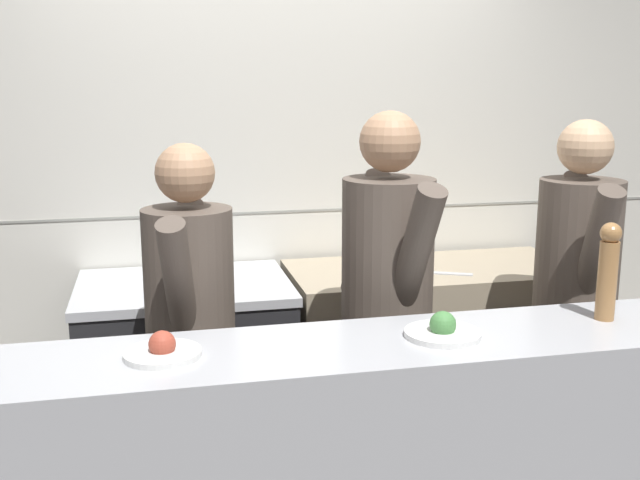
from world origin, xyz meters
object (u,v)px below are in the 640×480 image
stock_pot (191,266)px  pepper_mill (608,269)px  plated_dish_main (162,350)px  chef_line (574,298)px  oven_range (187,377)px  chef_head_cook (191,336)px  chefs_knife (424,272)px  plated_dish_appetiser (443,330)px  chef_sous (387,311)px  mixing_bowl_steel (395,261)px

stock_pot → pepper_mill: bearing=-43.2°
plated_dish_main → chef_line: bearing=19.8°
oven_range → pepper_mill: pepper_mill is taller
chef_head_cook → chef_line: size_ratio=0.96×
stock_pot → chef_line: size_ratio=0.19×
chefs_knife → chef_head_cook: 1.27m
plated_dish_appetiser → chef_sous: size_ratio=0.14×
stock_pot → chef_line: bearing=-22.1°
mixing_bowl_steel → chefs_knife: 0.15m
oven_range → stock_pot: stock_pot is taller
chefs_knife → chef_head_cook: chef_head_cook is taller
stock_pot → plated_dish_main: size_ratio=1.45×
plated_dish_main → pepper_mill: 1.43m
plated_dish_main → chef_sous: bearing=32.5°
stock_pot → oven_range: bearing=137.2°
chefs_knife → chef_head_cook: bearing=-152.5°
chef_line → mixing_bowl_steel: bearing=146.0°
pepper_mill → chef_line: bearing=66.5°
chef_head_cook → chefs_knife: bearing=40.1°
stock_pot → chefs_knife: (1.08, -0.06, -0.07)m
chefs_knife → pepper_mill: 1.19m
plated_dish_main → chef_head_cook: size_ratio=0.14×
chefs_knife → oven_range: bearing=175.4°
stock_pot → mixing_bowl_steel: (0.96, 0.00, -0.03)m
plated_dish_main → chef_sous: chef_sous is taller
oven_range → mixing_bowl_steel: 1.11m
plated_dish_main → oven_range: bearing=84.8°
stock_pot → chef_head_cook: (-0.04, -0.64, -0.11)m
chefs_knife → mixing_bowl_steel: bearing=153.5°
stock_pot → chef_sous: (0.69, -0.69, -0.05)m
chefs_knife → chef_line: chef_line is taller
mixing_bowl_steel → stock_pot: bearing=-179.8°
pepper_mill → chef_line: (0.25, 0.58, -0.28)m
pepper_mill → stock_pot: bearing=136.8°
oven_range → plated_dish_main: size_ratio=4.30×
chef_line → plated_dish_appetiser: bearing=-130.0°
stock_pot → chefs_knife: stock_pot is taller
mixing_bowl_steel → chef_sous: bearing=-110.8°
pepper_mill → chef_line: chef_line is taller
chefs_knife → chef_line: size_ratio=0.22×
pepper_mill → chef_head_cook: (-1.32, 0.55, -0.32)m
chef_sous → chef_line: 0.84m
oven_range → stock_pot: bearing=-42.8°
plated_dish_main → stock_pot: bearing=83.1°
pepper_mill → chef_head_cook: bearing=157.2°
mixing_bowl_steel → plated_dish_main: size_ratio=1.12×
chef_sous → chef_line: (0.84, 0.07, -0.02)m
oven_range → stock_pot: 0.54m
plated_dish_appetiser → chef_sous: (0.00, 0.55, -0.11)m
plated_dish_appetiser → pepper_mill: bearing=4.1°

